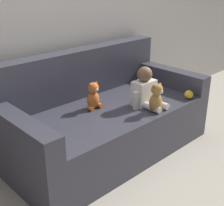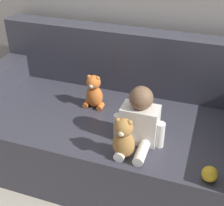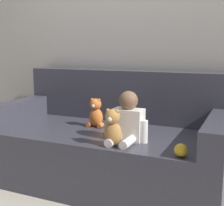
% 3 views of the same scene
% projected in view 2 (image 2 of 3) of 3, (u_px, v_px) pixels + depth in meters
% --- Properties ---
extents(ground_plane, '(12.00, 12.00, 0.00)m').
position_uv_depth(ground_plane, '(108.00, 163.00, 2.47)').
color(ground_plane, '#B7AD99').
extents(couch, '(1.99, 1.00, 0.96)m').
position_uv_depth(couch, '(111.00, 126.00, 2.35)').
color(couch, '#383842').
rests_on(couch, ground_plane).
extents(person_baby, '(0.32, 0.32, 0.38)m').
position_uv_depth(person_baby, '(139.00, 122.00, 1.88)').
color(person_baby, white).
rests_on(person_baby, couch).
extents(teddy_bear_brown, '(0.13, 0.12, 0.27)m').
position_uv_depth(teddy_bear_brown, '(124.00, 138.00, 1.77)').
color(teddy_bear_brown, '#AD7A3D').
rests_on(teddy_bear_brown, couch).
extents(plush_toy_side, '(0.15, 0.12, 0.26)m').
position_uv_depth(plush_toy_side, '(94.00, 92.00, 2.23)').
color(plush_toy_side, orange).
rests_on(plush_toy_side, couch).
extents(toy_ball, '(0.09, 0.09, 0.09)m').
position_uv_depth(toy_ball, '(210.00, 174.00, 1.66)').
color(toy_ball, gold).
rests_on(toy_ball, couch).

